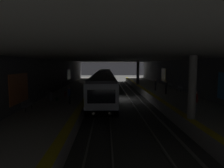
% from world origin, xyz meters
% --- Properties ---
extents(ground_plane, '(120.00, 120.00, 0.00)m').
position_xyz_m(ground_plane, '(0.00, 0.00, 0.00)').
color(ground_plane, '#42423F').
extents(track_left, '(60.00, 1.53, 0.16)m').
position_xyz_m(track_left, '(0.00, -2.20, 0.08)').
color(track_left, gray).
rests_on(track_left, ground).
extents(track_right, '(60.00, 1.53, 0.16)m').
position_xyz_m(track_right, '(0.00, 2.20, 0.08)').
color(track_right, gray).
rests_on(track_right, ground).
extents(platform_left, '(60.00, 5.30, 1.06)m').
position_xyz_m(platform_left, '(0.00, -6.55, 0.53)').
color(platform_left, '#B7B2A8').
rests_on(platform_left, ground).
extents(platform_right, '(60.00, 5.30, 1.06)m').
position_xyz_m(platform_right, '(0.00, 6.55, 0.53)').
color(platform_right, '#B7B2A8').
rests_on(platform_right, ground).
extents(wall_left, '(60.00, 0.56, 5.60)m').
position_xyz_m(wall_left, '(-0.00, -9.45, 2.80)').
color(wall_left, '#56565B').
rests_on(wall_left, ground).
extents(wall_right, '(60.00, 0.56, 5.60)m').
position_xyz_m(wall_right, '(-0.01, 9.45, 2.80)').
color(wall_right, '#56565B').
rests_on(wall_right, ground).
extents(ceiling_slab, '(60.00, 19.40, 0.40)m').
position_xyz_m(ceiling_slab, '(0.00, 0.00, 5.80)').
color(ceiling_slab, '#ADAAA3').
rests_on(ceiling_slab, wall_left).
extents(pillar_near, '(0.56, 0.56, 4.55)m').
position_xyz_m(pillar_near, '(-13.85, -4.35, 3.33)').
color(pillar_near, gray).
rests_on(pillar_near, platform_left).
extents(pillar_far, '(0.56, 0.56, 4.55)m').
position_xyz_m(pillar_far, '(10.35, -4.35, 3.33)').
color(pillar_far, gray).
rests_on(pillar_far, platform_left).
extents(metro_train, '(40.57, 2.83, 3.49)m').
position_xyz_m(metro_train, '(8.08, 2.20, 2.03)').
color(metro_train, '#B7BCC6').
rests_on(metro_train, track_right).
extents(bench_left_mid, '(1.70, 0.47, 0.86)m').
position_xyz_m(bench_left_mid, '(-0.38, -8.53, 1.57)').
color(bench_left_mid, '#262628').
rests_on(bench_left_mid, platform_left).
extents(bench_left_far, '(1.70, 0.47, 0.86)m').
position_xyz_m(bench_left_far, '(4.14, -8.53, 1.57)').
color(bench_left_far, '#262628').
rests_on(bench_left_far, platform_left).
extents(bench_right_near, '(1.70, 0.47, 0.86)m').
position_xyz_m(bench_right_near, '(-10.96, 8.53, 1.57)').
color(bench_right_near, '#262628').
rests_on(bench_right_near, platform_right).
extents(bench_right_mid, '(1.70, 0.47, 0.86)m').
position_xyz_m(bench_right_mid, '(-4.74, 8.53, 1.57)').
color(bench_right_mid, '#262628').
rests_on(bench_right_mid, platform_right).
extents(person_waiting_near, '(0.60, 0.24, 1.74)m').
position_xyz_m(person_waiting_near, '(-12.00, -5.51, 2.00)').
color(person_waiting_near, '#454545').
rests_on(person_waiting_near, platform_left).
extents(person_walking_mid, '(0.60, 0.24, 1.75)m').
position_xyz_m(person_walking_mid, '(-2.31, -6.04, 2.01)').
color(person_walking_mid, black).
rests_on(person_walking_mid, platform_left).
extents(person_standing_far, '(0.60, 0.23, 1.67)m').
position_xyz_m(person_standing_far, '(1.44, -5.59, 1.95)').
color(person_standing_far, '#333333').
rests_on(person_standing_far, platform_left).
extents(person_boarding, '(0.60, 0.24, 1.73)m').
position_xyz_m(person_boarding, '(-8.38, 5.45, 2.00)').
color(person_boarding, black).
rests_on(person_boarding, platform_right).
extents(suitcase_rolling, '(0.36, 0.22, 0.95)m').
position_xyz_m(suitcase_rolling, '(-3.91, 6.77, 1.38)').
color(suitcase_rolling, maroon).
rests_on(suitcase_rolling, platform_right).
extents(backpack_on_floor, '(0.30, 0.20, 0.40)m').
position_xyz_m(backpack_on_floor, '(-6.76, 7.12, 1.25)').
color(backpack_on_floor, '#1E512D').
rests_on(backpack_on_floor, platform_right).
extents(trash_bin, '(0.44, 0.44, 0.85)m').
position_xyz_m(trash_bin, '(-6.46, 7.80, 1.48)').
color(trash_bin, '#595B5E').
rests_on(trash_bin, platform_right).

